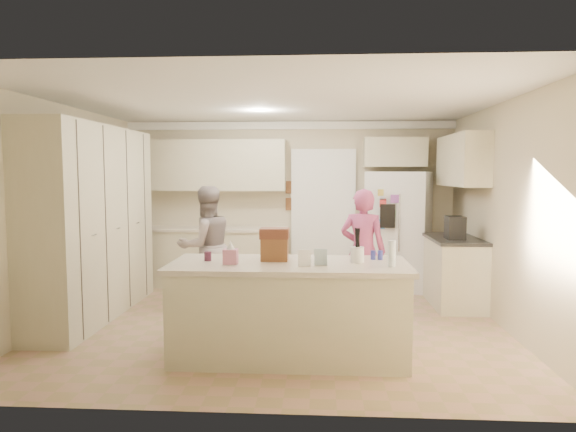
# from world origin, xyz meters

# --- Properties ---
(floor) EXTENTS (5.20, 4.60, 0.02)m
(floor) POSITION_xyz_m (0.00, 0.00, -0.01)
(floor) COLOR #A67C66
(floor) RESTS_ON ground
(ceiling) EXTENTS (5.20, 4.60, 0.02)m
(ceiling) POSITION_xyz_m (0.00, 0.00, 2.61)
(ceiling) COLOR white
(ceiling) RESTS_ON wall_back
(wall_back) EXTENTS (5.20, 0.02, 2.60)m
(wall_back) POSITION_xyz_m (0.00, 2.31, 1.30)
(wall_back) COLOR beige
(wall_back) RESTS_ON ground
(wall_front) EXTENTS (5.20, 0.02, 2.60)m
(wall_front) POSITION_xyz_m (0.00, -2.31, 1.30)
(wall_front) COLOR beige
(wall_front) RESTS_ON ground
(wall_left) EXTENTS (0.02, 4.60, 2.60)m
(wall_left) POSITION_xyz_m (-2.61, 0.00, 1.30)
(wall_left) COLOR beige
(wall_left) RESTS_ON ground
(wall_right) EXTENTS (0.02, 4.60, 2.60)m
(wall_right) POSITION_xyz_m (2.61, 0.00, 1.30)
(wall_right) COLOR beige
(wall_right) RESTS_ON ground
(crown_back) EXTENTS (5.20, 0.08, 0.12)m
(crown_back) POSITION_xyz_m (0.00, 2.26, 2.53)
(crown_back) COLOR white
(crown_back) RESTS_ON wall_back
(pantry_bank) EXTENTS (0.60, 2.60, 2.35)m
(pantry_bank) POSITION_xyz_m (-2.30, 0.20, 1.18)
(pantry_bank) COLOR beige
(pantry_bank) RESTS_ON floor
(back_base_cab) EXTENTS (2.20, 0.60, 0.88)m
(back_base_cab) POSITION_xyz_m (-1.15, 2.00, 0.44)
(back_base_cab) COLOR beige
(back_base_cab) RESTS_ON floor
(back_countertop) EXTENTS (2.24, 0.63, 0.04)m
(back_countertop) POSITION_xyz_m (-1.15, 1.99, 0.90)
(back_countertop) COLOR beige
(back_countertop) RESTS_ON back_base_cab
(back_upper_cab) EXTENTS (2.20, 0.35, 0.80)m
(back_upper_cab) POSITION_xyz_m (-1.15, 2.12, 1.90)
(back_upper_cab) COLOR beige
(back_upper_cab) RESTS_ON wall_back
(doorway_opening) EXTENTS (0.90, 0.06, 2.10)m
(doorway_opening) POSITION_xyz_m (0.55, 2.28, 1.05)
(doorway_opening) COLOR black
(doorway_opening) RESTS_ON floor
(doorway_casing) EXTENTS (1.02, 0.03, 2.22)m
(doorway_casing) POSITION_xyz_m (0.55, 2.24, 1.05)
(doorway_casing) COLOR white
(doorway_casing) RESTS_ON floor
(wall_frame_upper) EXTENTS (0.15, 0.02, 0.20)m
(wall_frame_upper) POSITION_xyz_m (0.02, 2.27, 1.55)
(wall_frame_upper) COLOR brown
(wall_frame_upper) RESTS_ON wall_back
(wall_frame_lower) EXTENTS (0.15, 0.02, 0.20)m
(wall_frame_lower) POSITION_xyz_m (0.02, 2.27, 1.28)
(wall_frame_lower) COLOR brown
(wall_frame_lower) RESTS_ON wall_back
(refrigerator) EXTENTS (1.09, 0.97, 1.80)m
(refrigerator) POSITION_xyz_m (1.71, 1.99, 0.90)
(refrigerator) COLOR white
(refrigerator) RESTS_ON floor
(fridge_seam) EXTENTS (0.02, 0.02, 1.78)m
(fridge_seam) POSITION_xyz_m (1.71, 1.63, 0.90)
(fridge_seam) COLOR gray
(fridge_seam) RESTS_ON refrigerator
(fridge_dispenser) EXTENTS (0.22, 0.03, 0.35)m
(fridge_dispenser) POSITION_xyz_m (1.49, 1.62, 1.15)
(fridge_dispenser) COLOR black
(fridge_dispenser) RESTS_ON refrigerator
(fridge_handle_l) EXTENTS (0.02, 0.02, 0.85)m
(fridge_handle_l) POSITION_xyz_m (1.66, 1.62, 1.05)
(fridge_handle_l) COLOR silver
(fridge_handle_l) RESTS_ON refrigerator
(fridge_handle_r) EXTENTS (0.02, 0.02, 0.85)m
(fridge_handle_r) POSITION_xyz_m (1.76, 1.62, 1.05)
(fridge_handle_r) COLOR silver
(fridge_handle_r) RESTS_ON refrigerator
(over_fridge_cab) EXTENTS (0.95, 0.35, 0.45)m
(over_fridge_cab) POSITION_xyz_m (1.65, 2.12, 2.10)
(over_fridge_cab) COLOR beige
(over_fridge_cab) RESTS_ON wall_back
(right_base_cab) EXTENTS (0.60, 1.20, 0.88)m
(right_base_cab) POSITION_xyz_m (2.30, 1.00, 0.44)
(right_base_cab) COLOR beige
(right_base_cab) RESTS_ON floor
(right_countertop) EXTENTS (0.63, 1.24, 0.04)m
(right_countertop) POSITION_xyz_m (2.29, 1.00, 0.90)
(right_countertop) COLOR #2D2B28
(right_countertop) RESTS_ON right_base_cab
(right_upper_cab) EXTENTS (0.35, 1.50, 0.70)m
(right_upper_cab) POSITION_xyz_m (2.43, 1.20, 1.95)
(right_upper_cab) COLOR beige
(right_upper_cab) RESTS_ON wall_right
(coffee_maker) EXTENTS (0.22, 0.28, 0.30)m
(coffee_maker) POSITION_xyz_m (2.25, 0.80, 1.07)
(coffee_maker) COLOR black
(coffee_maker) RESTS_ON right_countertop
(island_base) EXTENTS (2.20, 0.90, 0.88)m
(island_base) POSITION_xyz_m (0.20, -1.10, 0.44)
(island_base) COLOR beige
(island_base) RESTS_ON floor
(island_top) EXTENTS (2.28, 0.96, 0.05)m
(island_top) POSITION_xyz_m (0.20, -1.10, 0.90)
(island_top) COLOR beige
(island_top) RESTS_ON island_base
(utensil_crock) EXTENTS (0.13, 0.13, 0.15)m
(utensil_crock) POSITION_xyz_m (0.85, -1.05, 1.00)
(utensil_crock) COLOR white
(utensil_crock) RESTS_ON island_top
(tissue_box) EXTENTS (0.13, 0.13, 0.14)m
(tissue_box) POSITION_xyz_m (-0.35, -1.20, 1.00)
(tissue_box) COLOR #C97392
(tissue_box) RESTS_ON island_top
(tissue_plume) EXTENTS (0.08, 0.08, 0.08)m
(tissue_plume) POSITION_xyz_m (-0.35, -1.20, 1.10)
(tissue_plume) COLOR white
(tissue_plume) RESTS_ON tissue_box
(dollhouse_body) EXTENTS (0.26, 0.18, 0.22)m
(dollhouse_body) POSITION_xyz_m (0.05, -1.00, 1.04)
(dollhouse_body) COLOR brown
(dollhouse_body) RESTS_ON island_top
(dollhouse_roof) EXTENTS (0.28, 0.20, 0.10)m
(dollhouse_roof) POSITION_xyz_m (0.05, -1.00, 1.20)
(dollhouse_roof) COLOR #592D1E
(dollhouse_roof) RESTS_ON dollhouse_body
(jam_jar) EXTENTS (0.07, 0.07, 0.09)m
(jam_jar) POSITION_xyz_m (-0.60, -1.05, 0.97)
(jam_jar) COLOR #59263F
(jam_jar) RESTS_ON island_top
(greeting_card_a) EXTENTS (0.12, 0.06, 0.16)m
(greeting_card_a) POSITION_xyz_m (0.35, -1.30, 1.01)
(greeting_card_a) COLOR white
(greeting_card_a) RESTS_ON island_top
(greeting_card_b) EXTENTS (0.12, 0.05, 0.16)m
(greeting_card_b) POSITION_xyz_m (0.50, -1.25, 1.01)
(greeting_card_b) COLOR silver
(greeting_card_b) RESTS_ON island_top
(water_bottle) EXTENTS (0.07, 0.07, 0.24)m
(water_bottle) POSITION_xyz_m (1.15, -1.25, 1.04)
(water_bottle) COLOR silver
(water_bottle) RESTS_ON island_top
(shaker_salt) EXTENTS (0.05, 0.05, 0.09)m
(shaker_salt) POSITION_xyz_m (1.02, -0.88, 0.97)
(shaker_salt) COLOR #31369E
(shaker_salt) RESTS_ON island_top
(shaker_pepper) EXTENTS (0.05, 0.05, 0.09)m
(shaker_pepper) POSITION_xyz_m (1.09, -0.88, 0.97)
(shaker_pepper) COLOR #31369E
(shaker_pepper) RESTS_ON island_top
(teen_boy) EXTENTS (0.99, 0.94, 1.61)m
(teen_boy) POSITION_xyz_m (-1.02, 0.75, 0.80)
(teen_boy) COLOR gray
(teen_boy) RESTS_ON floor
(teen_girl) EXTENTS (0.66, 0.53, 1.59)m
(teen_girl) POSITION_xyz_m (1.04, 0.51, 0.79)
(teen_girl) COLOR #C05374
(teen_girl) RESTS_ON floor
(fridge_magnets) EXTENTS (0.76, 0.02, 1.44)m
(fridge_magnets) POSITION_xyz_m (1.71, 1.63, 0.90)
(fridge_magnets) COLOR tan
(fridge_magnets) RESTS_ON refrigerator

